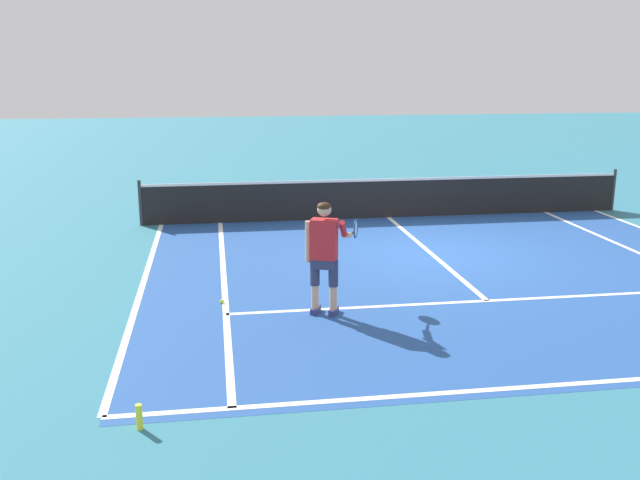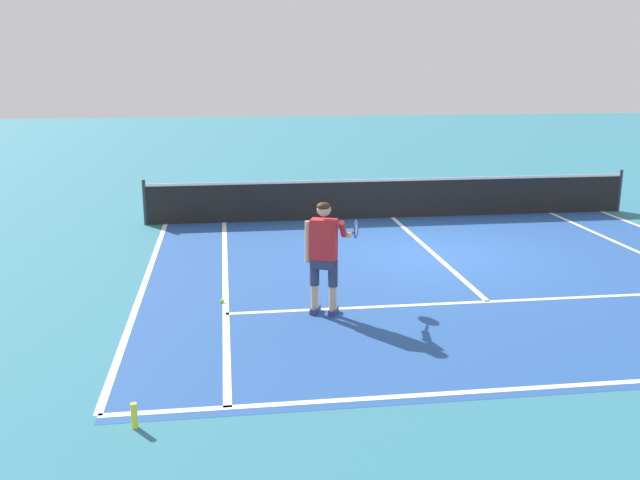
{
  "view_description": "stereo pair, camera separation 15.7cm",
  "coord_description": "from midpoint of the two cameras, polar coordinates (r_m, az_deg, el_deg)",
  "views": [
    {
      "loc": [
        -4.21,
        -12.94,
        3.62
      ],
      "look_at": [
        -2.66,
        -2.75,
        1.05
      ],
      "focal_mm": 39.21,
      "sensor_mm": 36.0,
      "label": 1
    },
    {
      "loc": [
        -4.06,
        -12.96,
        3.62
      ],
      "look_at": [
        -2.66,
        -2.75,
        1.05
      ],
      "focal_mm": 39.21,
      "sensor_mm": 36.0,
      "label": 2
    }
  ],
  "objects": [
    {
      "name": "ground_plane",
      "position": [
        14.07,
        8.72,
        -1.09
      ],
      "size": [
        80.0,
        80.0,
        0.0
      ],
      "primitive_type": "plane",
      "color": "teal"
    },
    {
      "name": "court_inner_surface",
      "position": [
        12.93,
        10.35,
        -2.49
      ],
      "size": [
        10.98,
        9.8,
        0.0
      ],
      "primitive_type": "cube",
      "color": "#234C93",
      "rests_on": "ground"
    },
    {
      "name": "line_baseline",
      "position": [
        8.9,
        20.29,
        -10.89
      ],
      "size": [
        10.98,
        0.1,
        0.01
      ],
      "primitive_type": "cube",
      "color": "white",
      "rests_on": "ground"
    },
    {
      "name": "line_service",
      "position": [
        11.42,
        13.1,
        -4.85
      ],
      "size": [
        8.23,
        0.1,
        0.01
      ],
      "primitive_type": "cube",
      "color": "white",
      "rests_on": "ground"
    },
    {
      "name": "line_centre_service",
      "position": [
        14.31,
        8.42,
        -0.81
      ],
      "size": [
        0.1,
        6.4,
        0.01
      ],
      "primitive_type": "cube",
      "color": "white",
      "rests_on": "ground"
    },
    {
      "name": "line_singles_left",
      "position": [
        12.25,
        -8.21,
        -3.32
      ],
      "size": [
        0.1,
        9.4,
        0.01
      ],
      "primitive_type": "cube",
      "color": "white",
      "rests_on": "ground"
    },
    {
      "name": "line_doubles_left",
      "position": [
        12.33,
        -14.62,
        -3.54
      ],
      "size": [
        0.1,
        9.4,
        0.01
      ],
      "primitive_type": "cube",
      "color": "white",
      "rests_on": "ground"
    },
    {
      "name": "tennis_net",
      "position": [
        17.21,
        5.38,
        3.47
      ],
      "size": [
        11.96,
        0.08,
        1.07
      ],
      "color": "#333338",
      "rests_on": "ground"
    },
    {
      "name": "tennis_player",
      "position": [
        10.29,
        -0.03,
        -0.83
      ],
      "size": [
        0.94,
        0.99,
        1.71
      ],
      "color": "navy",
      "rests_on": "ground"
    },
    {
      "name": "tennis_ball_near_feet",
      "position": [
        11.12,
        -8.41,
        -4.98
      ],
      "size": [
        0.07,
        0.07,
        0.07
      ],
      "primitive_type": "sphere",
      "color": "#CCE02D",
      "rests_on": "ground"
    },
    {
      "name": "water_bottle",
      "position": [
        7.61,
        -15.13,
        -13.77
      ],
      "size": [
        0.07,
        0.07,
        0.27
      ],
      "primitive_type": "cylinder",
      "color": "yellow",
      "rests_on": "ground"
    }
  ]
}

